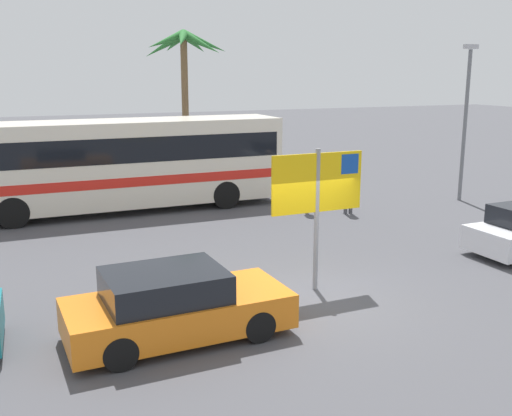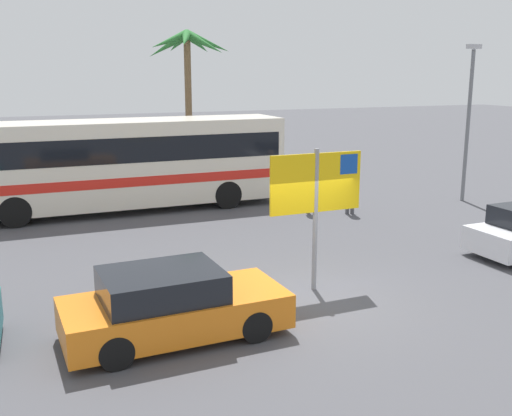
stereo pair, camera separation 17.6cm
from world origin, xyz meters
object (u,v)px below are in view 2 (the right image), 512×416
at_px(car_orange, 172,305).
at_px(pedestrian_crossing_lot, 351,186).
at_px(pedestrian_by_bus, 308,182).
at_px(bus_front_coach, 121,161).
at_px(ferry_sign, 318,188).

xyz_separation_m(car_orange, pedestrian_crossing_lot, (8.18, 7.30, 0.37)).
bearing_deg(pedestrian_by_bus, pedestrian_crossing_lot, -13.64).
height_order(bus_front_coach, ferry_sign, ferry_sign).
relative_size(bus_front_coach, ferry_sign, 3.58).
xyz_separation_m(bus_front_coach, ferry_sign, (2.63, -9.57, 0.54)).
bearing_deg(pedestrian_by_bus, ferry_sign, -100.83).
xyz_separation_m(ferry_sign, pedestrian_by_bus, (3.26, 6.74, -1.24)).
xyz_separation_m(bus_front_coach, car_orange, (-1.02, -10.83, -1.15)).
bearing_deg(bus_front_coach, car_orange, -95.37).
height_order(ferry_sign, car_orange, ferry_sign).
relative_size(ferry_sign, pedestrian_crossing_lot, 1.88).
bearing_deg(bus_front_coach, ferry_sign, -74.63).
bearing_deg(pedestrian_by_bus, car_orange, -115.86).
distance_m(car_orange, pedestrian_by_bus, 10.58).
relative_size(ferry_sign, pedestrian_by_bus, 1.75).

